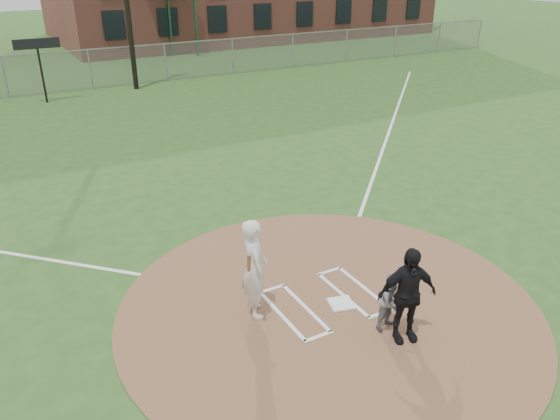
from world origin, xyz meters
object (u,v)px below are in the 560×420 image
catcher (391,302)px  batter_at_plate (254,268)px  home_plate (341,303)px  umpire (407,295)px

catcher → batter_at_plate: 2.62m
home_plate → batter_at_plate: size_ratio=0.23×
batter_at_plate → umpire: bearing=-44.9°
umpire → batter_at_plate: 2.83m
catcher → umpire: 0.52m
catcher → batter_at_plate: batter_at_plate is taller
home_plate → catcher: bearing=-70.4°
home_plate → batter_at_plate: (-1.63, 0.59, 1.00)m
home_plate → catcher: (0.37, -1.04, 0.55)m
home_plate → catcher: 1.23m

